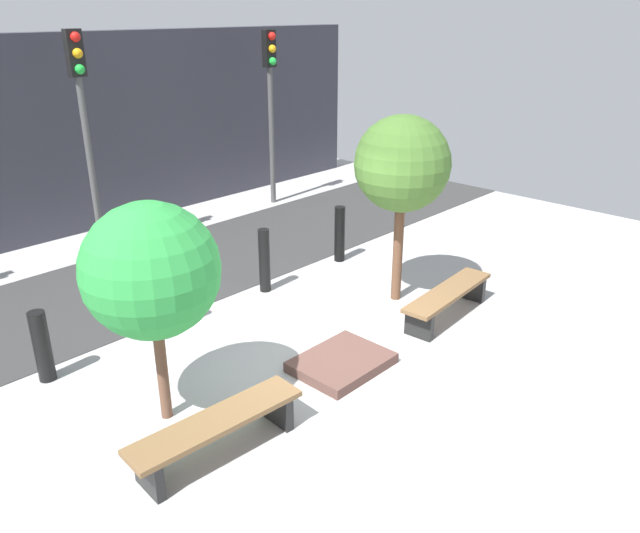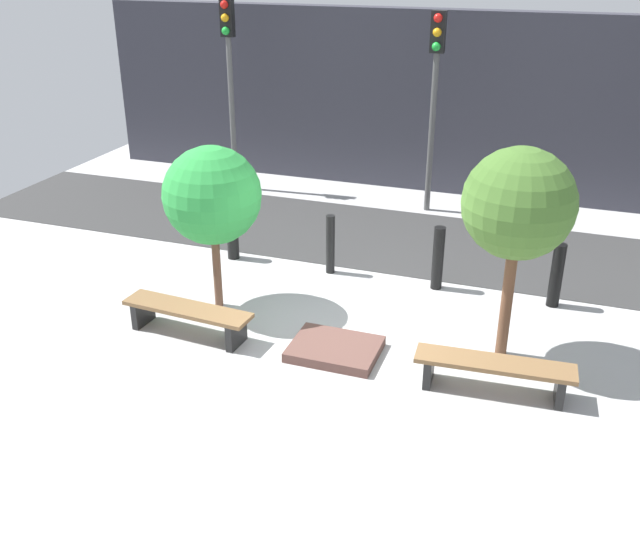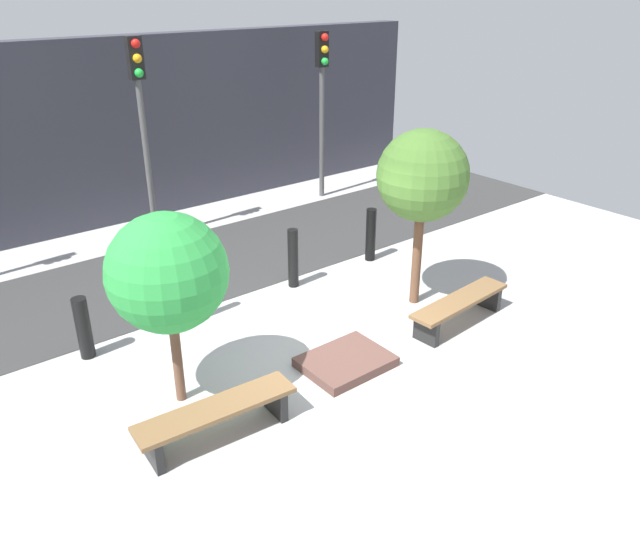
% 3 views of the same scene
% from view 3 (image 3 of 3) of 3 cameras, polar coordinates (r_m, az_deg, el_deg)
% --- Properties ---
extents(ground_plane, '(18.00, 18.00, 0.00)m').
position_cam_3_polar(ground_plane, '(9.07, 1.13, -8.24)').
color(ground_plane, '#AAAAAA').
extents(road_strip, '(18.00, 3.10, 0.01)m').
position_cam_3_polar(road_strip, '(12.04, -11.04, 0.09)').
color(road_strip, '#333333').
rests_on(road_strip, ground).
extents(building_facade, '(16.20, 0.50, 3.90)m').
position_cam_3_polar(building_facade, '(14.35, -18.10, 11.58)').
color(building_facade, '#33333D').
rests_on(building_facade, ground).
extents(bench_left, '(1.96, 0.58, 0.44)m').
position_cam_3_polar(bench_left, '(7.57, -9.41, -13.22)').
color(bench_left, black).
rests_on(bench_left, ground).
extents(bench_right, '(1.99, 0.56, 0.44)m').
position_cam_3_polar(bench_right, '(9.95, 12.65, -3.50)').
color(bench_right, black).
rests_on(bench_right, ground).
extents(planter_bed, '(1.20, 0.93, 0.14)m').
position_cam_3_polar(planter_bed, '(8.84, 2.37, -8.69)').
color(planter_bed, brown).
rests_on(planter_bed, ground).
extents(tree_behind_left_bench, '(1.46, 1.46, 2.53)m').
position_cam_3_polar(tree_behind_left_bench, '(7.54, -13.78, -0.59)').
color(tree_behind_left_bench, brown).
rests_on(tree_behind_left_bench, ground).
extents(tree_behind_right_bench, '(1.44, 1.44, 2.91)m').
position_cam_3_polar(tree_behind_right_bench, '(9.82, 9.36, 8.09)').
color(tree_behind_right_bench, brown).
rests_on(tree_behind_right_bench, ground).
extents(bollard_far_left, '(0.21, 0.21, 0.94)m').
position_cam_3_polar(bollard_far_left, '(9.44, -20.81, -5.27)').
color(bollard_far_left, black).
rests_on(bollard_far_left, ground).
extents(bollard_left, '(0.15, 0.15, 1.03)m').
position_cam_3_polar(bollard_left, '(9.99, -11.00, -1.99)').
color(bollard_left, black).
rests_on(bollard_left, ground).
extents(bollard_center, '(0.18, 0.18, 1.06)m').
position_cam_3_polar(bollard_center, '(10.84, -2.48, 0.76)').
color(bollard_center, black).
rests_on(bollard_center, ground).
extents(bollard_right, '(0.19, 0.19, 1.03)m').
position_cam_3_polar(bollard_right, '(11.92, 4.66, 2.91)').
color(bollard_right, black).
rests_on(bollard_right, ground).
extents(traffic_light_mid_west, '(0.28, 0.27, 3.99)m').
position_cam_3_polar(traffic_light_mid_west, '(12.84, -16.05, 14.01)').
color(traffic_light_mid_west, '#505050').
rests_on(traffic_light_mid_west, ground).
extents(traffic_light_mid_east, '(0.28, 0.27, 3.88)m').
position_cam_3_polar(traffic_light_mid_east, '(15.11, 0.21, 16.16)').
color(traffic_light_mid_east, '#4A4A4A').
rests_on(traffic_light_mid_east, ground).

